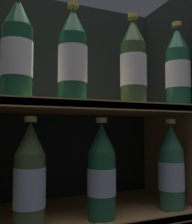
{
  "coord_description": "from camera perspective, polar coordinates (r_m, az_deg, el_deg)",
  "views": [
    {
      "loc": [
        -0.3,
        -0.61,
        0.42
      ],
      "look_at": [
        0.0,
        0.11,
        0.48
      ],
      "focal_mm": 42.0,
      "sensor_mm": 36.0,
      "label": 1
    }
  ],
  "objects": [
    {
      "name": "shelf_lower",
      "position": [
        0.86,
        -1.04,
        -22.38
      ],
      "size": [
        0.63,
        0.32,
        0.19
      ],
      "color": "#9E7547",
      "rests_on": "ground_plane"
    },
    {
      "name": "bottle_upper_front_2",
      "position": [
        0.79,
        8.12,
        10.25
      ],
      "size": [
        0.08,
        0.08,
        0.27
      ],
      "color": "#384C28",
      "rests_on": "shelf_upper"
    },
    {
      "name": "fridge_side_right",
      "position": [
        0.99,
        16.54,
        -2.06
      ],
      "size": [
        0.02,
        0.36,
        0.91
      ],
      "primitive_type": "cube",
      "color": "black",
      "rests_on": "ground_plane"
    },
    {
      "name": "bottle_lower_front_0",
      "position": [
        0.68,
        -14.24,
        -13.94
      ],
      "size": [
        0.08,
        0.08,
        0.27
      ],
      "color": "#384C28",
      "rests_on": "shelf_lower"
    },
    {
      "name": "bottle_upper_front_0",
      "position": [
        0.69,
        -16.81,
        12.54
      ],
      "size": [
        0.08,
        0.08,
        0.27
      ],
      "color": "#194C2D",
      "rests_on": "shelf_upper"
    },
    {
      "name": "shelf_upper",
      "position": [
        0.82,
        -1.11,
        -7.77
      ],
      "size": [
        0.63,
        0.32,
        0.5
      ],
      "color": "#9E7547",
      "rests_on": "ground_plane"
    },
    {
      "name": "fridge_back_wall",
      "position": [
        0.99,
        -4.9,
        -2.2
      ],
      "size": [
        0.67,
        0.02,
        0.91
      ],
      "primitive_type": "cube",
      "color": "black",
      "rests_on": "ground_plane"
    },
    {
      "name": "bottle_lower_front_2",
      "position": [
        0.85,
        16.03,
        -11.82
      ],
      "size": [
        0.08,
        0.08,
        0.27
      ],
      "color": "#285B42",
      "rests_on": "shelf_lower"
    },
    {
      "name": "bottle_lower_front_1",
      "position": [
        0.73,
        1.22,
        -13.21
      ],
      "size": [
        0.08,
        0.08,
        0.27
      ],
      "color": "#194C2D",
      "rests_on": "shelf_lower"
    },
    {
      "name": "bottle_upper_front_3",
      "position": [
        0.89,
        17.38,
        8.92
      ],
      "size": [
        0.08,
        0.08,
        0.27
      ],
      "color": "#1E5638",
      "rests_on": "shelf_upper"
    },
    {
      "name": "bottle_upper_front_1",
      "position": [
        0.72,
        -5.1,
        11.7
      ],
      "size": [
        0.08,
        0.08,
        0.27
      ],
      "color": "#194C2D",
      "rests_on": "shelf_upper"
    }
  ]
}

